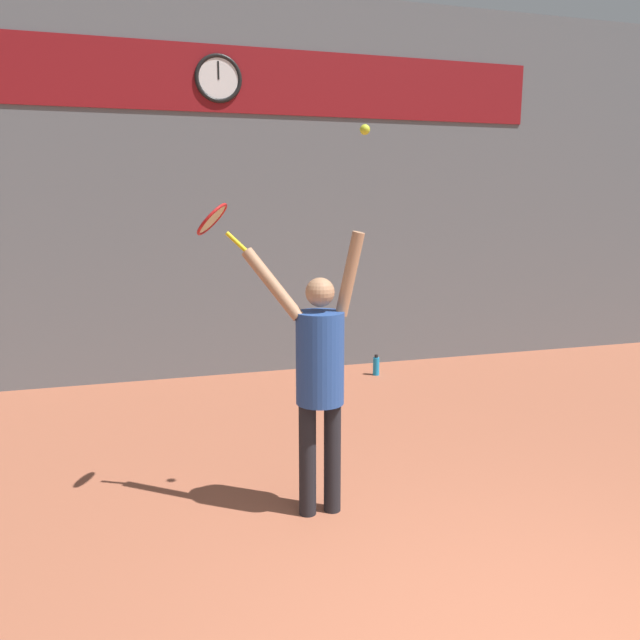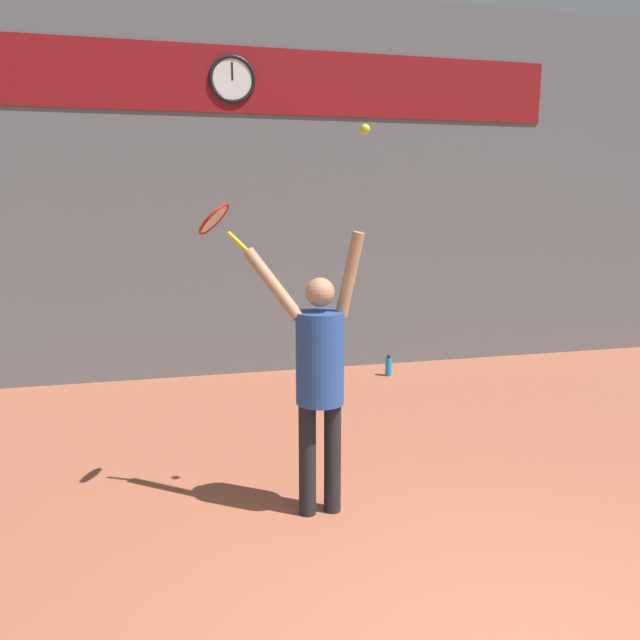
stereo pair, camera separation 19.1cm
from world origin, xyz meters
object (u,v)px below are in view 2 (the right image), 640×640
object	(u,v)px
scoreboard_clock	(232,79)
water_bottle	(388,367)
tennis_racket	(216,221)
tennis_ball	(365,129)
tennis_player	(319,370)

from	to	relation	value
scoreboard_clock	water_bottle	world-z (taller)	scoreboard_clock
tennis_racket	water_bottle	distance (m)	4.52
tennis_ball	scoreboard_clock	bearing A→B (deg)	96.02
water_bottle	tennis_ball	bearing A→B (deg)	-113.33
tennis_player	tennis_ball	distance (m)	1.73
tennis_player	water_bottle	size ratio (longest dim) A/B	7.44
scoreboard_clock	tennis_racket	xyz separation A→B (m)	(-0.56, -3.71, -1.67)
tennis_player	tennis_racket	xyz separation A→B (m)	(-0.69, 0.35, 1.08)
tennis_ball	water_bottle	bearing A→B (deg)	66.67
scoreboard_clock	water_bottle	bearing A→B (deg)	-16.66
scoreboard_clock	tennis_racket	world-z (taller)	scoreboard_clock
tennis_racket	water_bottle	xyz separation A→B (m)	(2.53, 3.12, -2.07)
scoreboard_clock	tennis_ball	world-z (taller)	scoreboard_clock
tennis_player	scoreboard_clock	bearing A→B (deg)	91.85
scoreboard_clock	water_bottle	xyz separation A→B (m)	(1.97, -0.59, -3.74)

